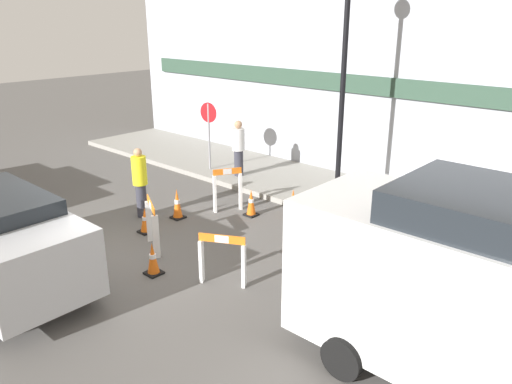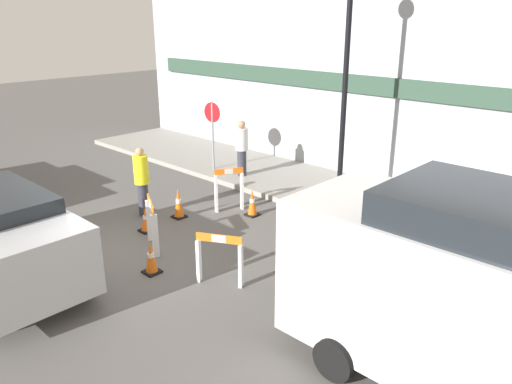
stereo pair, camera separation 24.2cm
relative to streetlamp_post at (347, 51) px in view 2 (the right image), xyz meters
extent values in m
plane|color=#565451|center=(-1.46, -5.47, -3.83)|extent=(60.00, 60.00, 0.00)
cube|color=gray|center=(-1.46, 0.55, -3.76)|extent=(18.00, 3.05, 0.14)
cube|color=#A3A8B2|center=(-1.46, 2.15, -1.08)|extent=(18.00, 0.12, 5.50)
cube|color=#2D4738|center=(-1.46, 2.04, -1.03)|extent=(16.20, 0.10, 0.50)
cylinder|color=black|center=(0.00, 0.00, -3.57)|extent=(0.29, 0.29, 0.24)
cylinder|color=black|center=(0.00, 0.00, -0.99)|extent=(0.13, 0.13, 5.39)
cylinder|color=gray|center=(-4.39, -0.35, -2.68)|extent=(0.06, 0.06, 2.01)
cylinder|color=red|center=(-4.39, -0.35, -1.94)|extent=(0.60, 0.10, 0.60)
cube|color=white|center=(-1.73, -4.56, -3.37)|extent=(0.11, 0.14, 0.92)
cube|color=white|center=(-0.99, -4.95, -3.37)|extent=(0.11, 0.14, 0.92)
cube|color=orange|center=(-1.36, -4.76, -2.84)|extent=(0.81, 0.44, 0.15)
cube|color=white|center=(-1.36, -4.76, -2.84)|extent=(0.25, 0.15, 0.14)
cube|color=white|center=(0.39, -4.99, -3.42)|extent=(0.12, 0.14, 0.83)
cube|color=white|center=(1.08, -4.61, -3.42)|extent=(0.12, 0.14, 0.83)
cube|color=orange|center=(0.74, -4.80, -2.93)|extent=(0.76, 0.43, 0.15)
cube|color=white|center=(0.74, -4.80, -2.93)|extent=(0.24, 0.15, 0.14)
cube|color=white|center=(1.38, -2.53, -3.37)|extent=(0.14, 0.12, 0.91)
cube|color=white|center=(0.93, -1.73, -3.37)|extent=(0.14, 0.12, 0.91)
cube|color=orange|center=(1.16, -2.13, -2.84)|extent=(0.51, 0.87, 0.15)
cube|color=white|center=(1.16, -2.13, -2.84)|extent=(0.17, 0.27, 0.14)
cube|color=white|center=(-1.60, -1.90, -3.35)|extent=(0.14, 0.12, 0.95)
cube|color=white|center=(-1.92, -2.47, -3.35)|extent=(0.14, 0.12, 0.95)
cube|color=orange|center=(-1.76, -2.18, -2.80)|extent=(0.37, 0.63, 0.15)
cube|color=white|center=(-1.76, -2.18, -2.80)|extent=(0.13, 0.20, 0.14)
cube|color=black|center=(-0.50, -5.41, -3.81)|extent=(0.30, 0.30, 0.04)
cone|color=orange|center=(-0.50, -5.41, -3.49)|extent=(0.23, 0.22, 0.60)
cylinder|color=white|center=(-0.50, -5.41, -3.46)|extent=(0.13, 0.13, 0.08)
cube|color=black|center=(1.23, -2.89, -3.81)|extent=(0.30, 0.30, 0.04)
cone|color=orange|center=(1.23, -2.89, -3.58)|extent=(0.22, 0.22, 0.43)
cylinder|color=white|center=(1.23, -2.89, -3.55)|extent=(0.13, 0.13, 0.06)
cube|color=black|center=(-0.35, -1.36, -3.81)|extent=(0.30, 0.30, 0.04)
cone|color=orange|center=(-0.35, -1.36, -3.47)|extent=(0.23, 0.22, 0.64)
cylinder|color=white|center=(-0.35, -1.36, -3.44)|extent=(0.13, 0.13, 0.09)
cube|color=black|center=(-2.31, -3.33, -3.81)|extent=(0.30, 0.30, 0.04)
cone|color=orange|center=(-2.31, -3.33, -3.44)|extent=(0.23, 0.22, 0.70)
cylinder|color=white|center=(-2.31, -3.33, -3.41)|extent=(0.13, 0.13, 0.10)
cube|color=black|center=(-2.19, -4.36, -3.81)|extent=(0.30, 0.30, 0.04)
cone|color=orange|center=(-2.19, -4.36, -3.52)|extent=(0.23, 0.23, 0.55)
cylinder|color=white|center=(-2.19, -4.36, -3.49)|extent=(0.13, 0.13, 0.08)
cube|color=black|center=(-1.12, -2.02, -3.81)|extent=(0.30, 0.30, 0.04)
cone|color=orange|center=(-1.12, -2.02, -3.47)|extent=(0.22, 0.22, 0.63)
cylinder|color=white|center=(-1.12, -2.02, -3.44)|extent=(0.13, 0.13, 0.09)
cylinder|color=#33333D|center=(-3.04, -3.83, -3.42)|extent=(0.30, 0.30, 0.82)
cylinder|color=yellow|center=(-3.04, -3.83, -2.67)|extent=(0.41, 0.41, 0.68)
sphere|color=tan|center=(-3.04, -3.83, -2.23)|extent=(0.23, 0.23, 0.20)
cylinder|color=#33333D|center=(-3.28, -0.22, -3.30)|extent=(0.29, 0.29, 0.77)
cylinder|color=silver|center=(-3.28, -0.22, -2.60)|extent=(0.40, 0.40, 0.64)
sphere|color=tan|center=(-3.28, -0.22, -2.16)|extent=(0.25, 0.25, 0.23)
cylinder|color=black|center=(-0.84, -6.62, -3.53)|extent=(0.60, 0.18, 0.60)
cylinder|color=black|center=(-3.48, -6.62, -3.53)|extent=(0.60, 0.18, 0.60)
cube|color=white|center=(5.42, -4.47, -2.54)|extent=(5.59, 1.95, 1.99)
cylinder|color=black|center=(3.69, -3.50, -3.53)|extent=(0.60, 0.18, 0.60)
cylinder|color=black|center=(3.69, -5.44, -3.53)|extent=(0.60, 0.18, 0.60)
camera|label=1|loc=(6.54, -10.31, 0.78)|focal=35.00mm
camera|label=2|loc=(6.72, -10.14, 0.78)|focal=35.00mm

